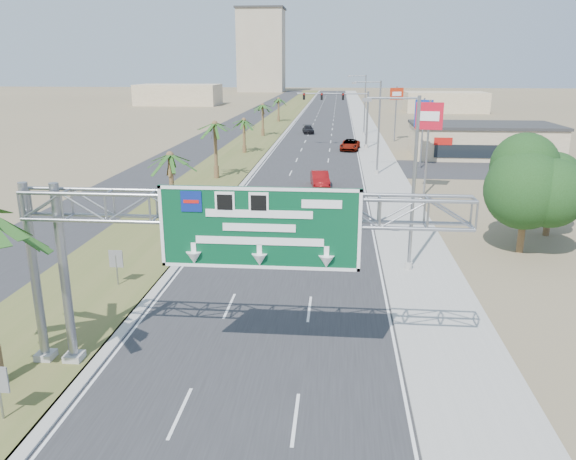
% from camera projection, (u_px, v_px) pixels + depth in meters
% --- Properties ---
extents(road, '(12.00, 300.00, 0.02)m').
position_uv_depth(road, '(324.00, 122.00, 117.63)').
color(road, '#28282B').
rests_on(road, ground).
extents(sidewalk_right, '(4.00, 300.00, 0.10)m').
position_uv_depth(sidewalk_right, '(364.00, 123.00, 116.89)').
color(sidewalk_right, '#9E9B93').
rests_on(sidewalk_right, ground).
extents(median_grass, '(7.00, 300.00, 0.12)m').
position_uv_depth(median_grass, '(276.00, 122.00, 118.47)').
color(median_grass, '#515B28').
rests_on(median_grass, ground).
extents(opposing_road, '(8.00, 300.00, 0.02)m').
position_uv_depth(opposing_road, '(244.00, 122.00, 119.09)').
color(opposing_road, '#28282B').
rests_on(opposing_road, ground).
extents(sign_gantry, '(16.75, 1.24, 7.50)m').
position_uv_depth(sign_gantry, '(218.00, 223.00, 20.40)').
color(sign_gantry, gray).
rests_on(sign_gantry, ground).
extents(palm_row_b, '(3.99, 3.99, 5.95)m').
position_uv_depth(palm_row_b, '(170.00, 156.00, 42.54)').
color(palm_row_b, brown).
rests_on(palm_row_b, ground).
extents(palm_row_c, '(3.99, 3.99, 6.75)m').
position_uv_depth(palm_row_c, '(215.00, 125.00, 57.61)').
color(palm_row_c, brown).
rests_on(palm_row_c, ground).
extents(palm_row_d, '(3.99, 3.99, 5.45)m').
position_uv_depth(palm_row_d, '(244.00, 121.00, 75.16)').
color(palm_row_d, brown).
rests_on(palm_row_d, ground).
extents(palm_row_e, '(3.99, 3.99, 6.15)m').
position_uv_depth(palm_row_e, '(263.00, 106.00, 93.13)').
color(palm_row_e, brown).
rests_on(palm_row_e, ground).
extents(palm_row_f, '(3.99, 3.99, 5.75)m').
position_uv_depth(palm_row_f, '(278.00, 99.00, 117.12)').
color(palm_row_f, brown).
rests_on(palm_row_f, ground).
extents(streetlight_near, '(3.27, 0.44, 10.00)m').
position_uv_depth(streetlight_near, '(410.00, 192.00, 31.61)').
color(streetlight_near, gray).
rests_on(streetlight_near, ground).
extents(streetlight_mid, '(3.27, 0.44, 10.00)m').
position_uv_depth(streetlight_mid, '(377.00, 132.00, 60.27)').
color(streetlight_mid, gray).
rests_on(streetlight_mid, ground).
extents(streetlight_far, '(3.27, 0.44, 10.00)m').
position_uv_depth(streetlight_far, '(364.00, 107.00, 94.66)').
color(streetlight_far, gray).
rests_on(streetlight_far, ground).
extents(signal_mast, '(10.28, 0.71, 8.00)m').
position_uv_depth(signal_mast, '(353.00, 114.00, 79.49)').
color(signal_mast, gray).
rests_on(signal_mast, ground).
extents(store_building, '(18.00, 10.00, 4.00)m').
position_uv_depth(store_building, '(483.00, 141.00, 73.14)').
color(store_building, tan).
rests_on(store_building, ground).
extents(oak_near, '(4.50, 4.50, 6.80)m').
position_uv_depth(oak_near, '(528.00, 183.00, 34.81)').
color(oak_near, brown).
rests_on(oak_near, ground).
extents(oak_far, '(3.50, 3.50, 5.60)m').
position_uv_depth(oak_far, '(553.00, 182.00, 38.58)').
color(oak_far, brown).
rests_on(oak_far, ground).
extents(median_signback_b, '(0.75, 0.08, 2.08)m').
position_uv_depth(median_signback_b, '(116.00, 261.00, 30.06)').
color(median_signback_b, gray).
rests_on(median_signback_b, ground).
extents(tower_distant, '(20.00, 16.00, 35.00)m').
position_uv_depth(tower_distant, '(261.00, 51.00, 249.19)').
color(tower_distant, tan).
rests_on(tower_distant, ground).
extents(building_distant_left, '(24.00, 14.00, 6.00)m').
position_uv_depth(building_distant_left, '(179.00, 95.00, 168.42)').
color(building_distant_left, tan).
rests_on(building_distant_left, ground).
extents(building_distant_right, '(20.00, 12.00, 5.00)m').
position_uv_depth(building_distant_right, '(445.00, 102.00, 143.01)').
color(building_distant_right, tan).
rests_on(building_distant_right, ground).
extents(car_left_lane, '(2.14, 4.74, 1.58)m').
position_uv_depth(car_left_lane, '(247.00, 206.00, 44.67)').
color(car_left_lane, black).
rests_on(car_left_lane, ground).
extents(car_mid_lane, '(2.18, 4.83, 1.54)m').
position_uv_depth(car_mid_lane, '(320.00, 179.00, 55.13)').
color(car_mid_lane, maroon).
rests_on(car_mid_lane, ground).
extents(car_right_lane, '(3.10, 5.66, 1.50)m').
position_uv_depth(car_right_lane, '(350.00, 145.00, 78.99)').
color(car_right_lane, gray).
rests_on(car_right_lane, ground).
extents(car_far, '(2.44, 4.74, 1.31)m').
position_uv_depth(car_far, '(308.00, 130.00, 98.54)').
color(car_far, black).
rests_on(car_far, ground).
extents(pole_sign_red_near, '(2.42, 0.71, 8.59)m').
position_uv_depth(pole_sign_red_near, '(429.00, 121.00, 50.20)').
color(pole_sign_red_near, gray).
rests_on(pole_sign_red_near, ground).
extents(pole_sign_blue, '(2.01, 0.80, 8.00)m').
position_uv_depth(pole_sign_blue, '(423.00, 116.00, 63.67)').
color(pole_sign_blue, gray).
rests_on(pole_sign_blue, ground).
extents(pole_sign_red_far, '(2.13, 1.17, 8.41)m').
position_uv_depth(pole_sign_red_far, '(396.00, 98.00, 86.46)').
color(pole_sign_red_far, gray).
rests_on(pole_sign_red_far, ground).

